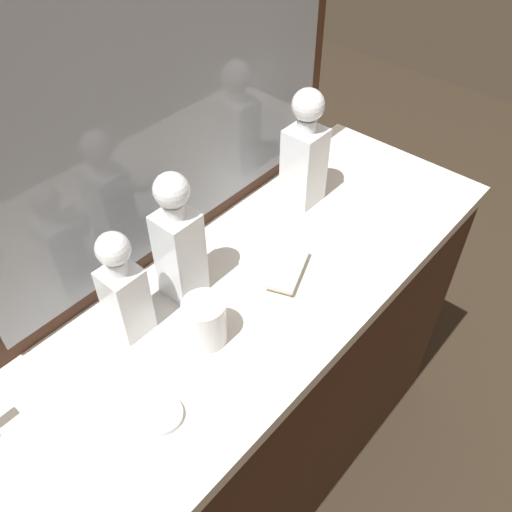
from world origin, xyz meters
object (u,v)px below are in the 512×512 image
at_px(crystal_tumbler_left, 205,323).
at_px(silver_brush_center, 288,270).
at_px(crystal_decanter_far_left, 179,248).
at_px(porcelain_dish, 162,415).
at_px(crystal_decanter_center, 124,294).
at_px(crystal_decanter_far_right, 304,159).

height_order(crystal_tumbler_left, silver_brush_center, crystal_tumbler_left).
distance_m(crystal_decanter_far_left, silver_brush_center, 0.26).
bearing_deg(porcelain_dish, crystal_decanter_center, 64.21).
bearing_deg(crystal_tumbler_left, crystal_decanter_far_right, 15.12).
bearing_deg(silver_brush_center, porcelain_dish, -172.87).
bearing_deg(crystal_decanter_center, porcelain_dish, -115.79).
height_order(crystal_decanter_far_left, porcelain_dish, crystal_decanter_far_left).
bearing_deg(crystal_decanter_far_left, porcelain_dish, -140.90).
xyz_separation_m(crystal_decanter_far_right, porcelain_dish, (-0.67, -0.20, -0.12)).
xyz_separation_m(crystal_decanter_far_right, silver_brush_center, (-0.24, -0.14, -0.11)).
xyz_separation_m(crystal_decanter_far_left, porcelain_dish, (-0.24, -0.20, -0.12)).
relative_size(crystal_tumbler_left, silver_brush_center, 0.67).
bearing_deg(crystal_decanter_far_right, crystal_decanter_center, 179.68).
height_order(crystal_decanter_center, porcelain_dish, crystal_decanter_center).
xyz_separation_m(crystal_decanter_far_left, crystal_tumbler_left, (-0.06, -0.13, -0.08)).
distance_m(crystal_decanter_far_left, crystal_tumbler_left, 0.16).
bearing_deg(crystal_tumbler_left, crystal_decanter_far_left, 64.33).
xyz_separation_m(crystal_decanter_far_left, silver_brush_center, (0.19, -0.14, -0.11)).
height_order(crystal_decanter_far_left, crystal_tumbler_left, crystal_decanter_far_left).
bearing_deg(crystal_decanter_far_right, crystal_tumbler_left, -164.88).
bearing_deg(porcelain_dish, silver_brush_center, 7.13).
relative_size(crystal_decanter_far_right, porcelain_dish, 4.11).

